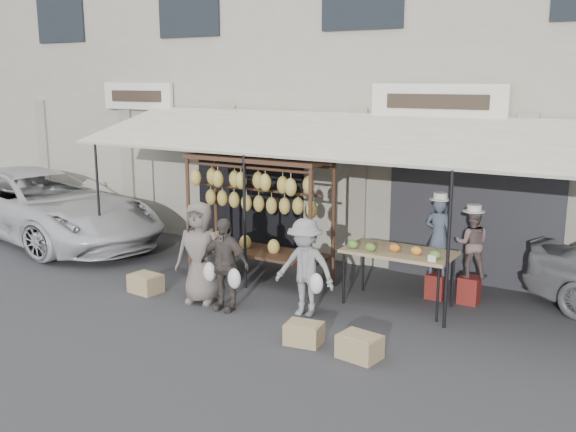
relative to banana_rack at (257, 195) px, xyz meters
name	(u,v)px	position (x,y,z in m)	size (l,w,h in m)	color
ground_plane	(256,320)	(1.00, -1.53, -1.57)	(90.00, 90.00, 0.00)	#2D2D30
shophouse	(418,74)	(1.00, 4.97, 2.07)	(24.00, 6.15, 7.30)	#A29D8E
awning	(330,136)	(1.01, 0.75, 1.00)	(10.00, 2.35, 2.92)	silver
banana_rack	(257,195)	(0.00, 0.00, 0.00)	(2.60, 0.90, 2.24)	#321D13
produce_table	(398,253)	(2.55, 0.13, -0.71)	(1.70, 0.90, 1.04)	tan
vendor_left	(438,236)	(2.97, 0.81, -0.53)	(0.46, 0.30, 1.27)	#454D5F
vendor_right	(472,243)	(3.51, 0.85, -0.59)	(0.53, 0.42, 1.10)	#6F5A55
customer_left	(200,253)	(-0.21, -1.32, -0.75)	(0.80, 0.52, 1.64)	#685F59
customer_mid	(224,264)	(0.33, -1.41, -0.85)	(0.85, 0.36, 1.46)	#4B443F
customer_right	(305,268)	(1.52, -0.98, -0.83)	(0.97, 0.56, 1.50)	gray
stool_left	(436,286)	(2.97, 0.81, -1.37)	(0.29, 0.29, 0.41)	maroon
stool_right	(469,290)	(3.51, 0.85, -1.36)	(0.31, 0.31, 0.44)	maroon
crate_near_a	(304,333)	(2.04, -1.92, -1.43)	(0.48, 0.37, 0.29)	tan
crate_near_b	(360,347)	(2.89, -1.95, -1.42)	(0.52, 0.39, 0.31)	tan
crate_far	(146,283)	(-1.31, -1.44, -1.42)	(0.51, 0.39, 0.31)	tan
van	(36,187)	(-6.37, 0.38, -0.48)	(2.43, 5.27, 2.20)	silver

